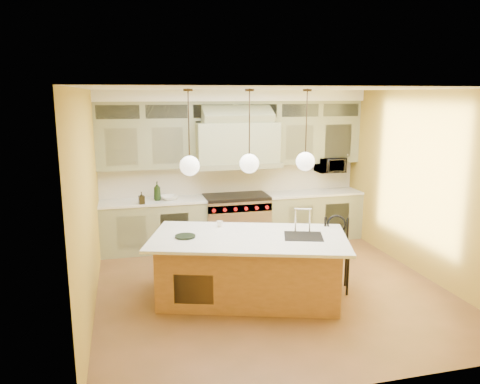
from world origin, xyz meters
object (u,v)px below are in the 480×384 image
object	(u,v)px
range	(236,219)
microwave	(330,165)
kitchen_island	(249,266)
counter_stool	(336,249)

from	to	relation	value
range	microwave	world-z (taller)	microwave
range	microwave	xyz separation A→B (m)	(1.95, 0.11, 0.96)
range	kitchen_island	distance (m)	2.43
kitchen_island	microwave	bearing A→B (deg)	64.73
range	kitchen_island	world-z (taller)	kitchen_island
kitchen_island	microwave	world-z (taller)	microwave
counter_stool	microwave	xyz separation A→B (m)	(1.04, 2.52, 0.83)
kitchen_island	microwave	xyz separation A→B (m)	(2.35, 2.50, 0.98)
range	microwave	bearing A→B (deg)	3.12
range	counter_stool	world-z (taller)	counter_stool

